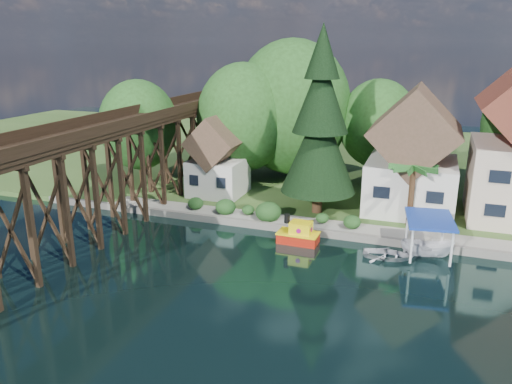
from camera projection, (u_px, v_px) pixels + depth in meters
ground at (283, 278)px, 33.03m from camera, size 140.00×140.00×0.00m
bank at (359, 162)px, 63.60m from camera, size 140.00×52.00×0.50m
seawall at (362, 238)px, 38.86m from camera, size 60.00×0.40×0.62m
promenade at (390, 233)px, 39.33m from camera, size 50.00×2.60×0.06m
trestle_bridge at (117, 163)px, 41.27m from camera, size 4.12×44.18×9.30m
house_left at (413, 159)px, 43.71m from camera, size 7.64×8.64×11.02m
shed at (218, 161)px, 48.51m from camera, size 5.09×5.40×7.85m
bg_trees at (355, 122)px, 49.74m from camera, size 49.90×13.30×10.57m
shrubs at (263, 210)px, 42.49m from camera, size 15.76×2.47×1.70m
conifer at (320, 126)px, 42.01m from camera, size 6.49×6.49×15.98m
palm_tree at (414, 170)px, 39.70m from camera, size 4.91×4.91×5.39m
tugboat at (299, 235)px, 38.55m from camera, size 3.21×1.81×2.30m
boat_white_a at (388, 253)px, 35.91m from camera, size 3.69×2.73×0.74m
boat_canopy at (428, 240)px, 35.88m from camera, size 3.89×5.01×2.98m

